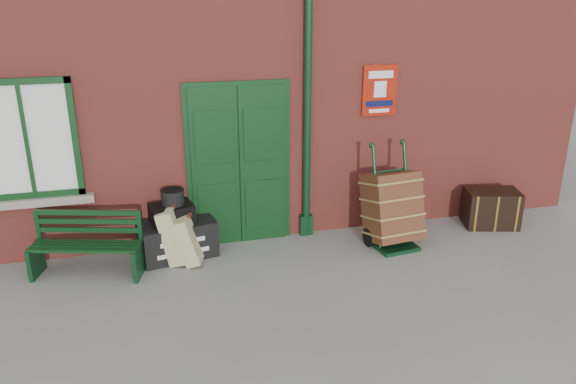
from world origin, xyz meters
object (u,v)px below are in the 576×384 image
object	(u,v)px
houdini_trunk	(178,239)
bench	(87,243)
porter_trolley	(392,208)
dark_trunk	(491,208)

from	to	relation	value
houdini_trunk	bench	bearing A→B (deg)	179.50
houdini_trunk	porter_trolley	distance (m)	2.94
porter_trolley	houdini_trunk	bearing A→B (deg)	165.71
porter_trolley	dark_trunk	distance (m)	1.77
houdini_trunk	porter_trolley	size ratio (longest dim) A/B	0.70
dark_trunk	porter_trolley	bearing A→B (deg)	-157.21
houdini_trunk	dark_trunk	xyz separation A→B (m)	(4.64, -0.12, 0.03)
houdini_trunk	dark_trunk	size ratio (longest dim) A/B	1.28
bench	houdini_trunk	bearing A→B (deg)	26.65
bench	porter_trolley	world-z (taller)	porter_trolley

